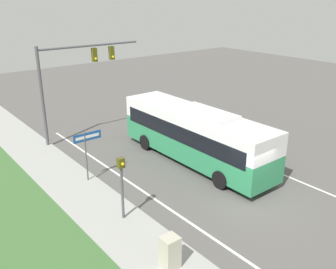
{
  "coord_description": "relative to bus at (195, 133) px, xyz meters",
  "views": [
    {
      "loc": [
        -13.11,
        -9.95,
        9.45
      ],
      "look_at": [
        -0.29,
        6.14,
        1.7
      ],
      "focal_mm": 40.0,
      "sensor_mm": 36.0,
      "label": 1
    }
  ],
  "objects": [
    {
      "name": "pedestrian_signal",
      "position": [
        -6.7,
        -2.68,
        0.25
      ],
      "size": [
        0.28,
        0.34,
        3.02
      ],
      "color": "#4C4C51",
      "rests_on": "ground_plane"
    },
    {
      "name": "lane_divider_far",
      "position": [
        2.66,
        -5.13,
        -1.81
      ],
      "size": [
        0.14,
        30.0,
        0.01
      ],
      "color": "silver",
      "rests_on": "ground_plane"
    },
    {
      "name": "lane_divider_near",
      "position": [
        -4.54,
        -5.13,
        -1.81
      ],
      "size": [
        0.14,
        30.0,
        0.01
      ],
      "color": "silver",
      "rests_on": "ground_plane"
    },
    {
      "name": "utility_cabinet",
      "position": [
        -7.09,
        -6.45,
        -1.06
      ],
      "size": [
        0.62,
        0.58,
        1.27
      ],
      "color": "#B7B29E",
      "rests_on": "sidewalk"
    },
    {
      "name": "street_sign",
      "position": [
        -6.16,
        1.58,
        0.23
      ],
      "size": [
        1.56,
        0.08,
        2.83
      ],
      "color": "#4C4C51",
      "rests_on": "ground_plane"
    },
    {
      "name": "bus",
      "position": [
        0.0,
        0.0,
        0.0
      ],
      "size": [
        2.73,
        10.73,
        3.34
      ],
      "color": "#2D8956",
      "rests_on": "ground_plane"
    },
    {
      "name": "signal_gantry",
      "position": [
        -3.74,
        7.78,
        2.89
      ],
      "size": [
        7.32,
        0.41,
        6.51
      ],
      "color": "#4C4C51",
      "rests_on": "ground_plane"
    },
    {
      "name": "sidewalk",
      "position": [
        -7.14,
        -5.13,
        -1.75
      ],
      "size": [
        2.8,
        80.0,
        0.12
      ],
      "color": "#9E9E99",
      "rests_on": "ground_plane"
    },
    {
      "name": "ground_plane",
      "position": [
        -0.94,
        -5.13,
        -1.81
      ],
      "size": [
        80.0,
        80.0,
        0.0
      ],
      "primitive_type": "plane",
      "color": "#565451"
    }
  ]
}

